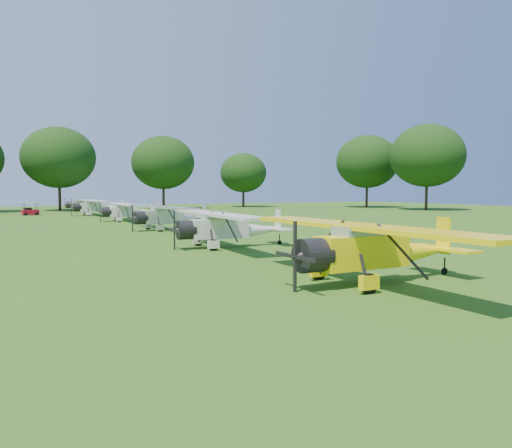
{
  "coord_description": "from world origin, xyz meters",
  "views": [
    {
      "loc": [
        -11.93,
        -25.46,
        3.31
      ],
      "look_at": [
        0.98,
        -1.46,
        1.4
      ],
      "focal_mm": 35.0,
      "sensor_mm": 36.0,
      "label": 1
    }
  ],
  "objects": [
    {
      "name": "ground",
      "position": [
        0.0,
        0.0,
        0.0
      ],
      "size": [
        160.0,
        160.0,
        0.0
      ],
      "primitive_type": "plane",
      "color": "#2C5B16",
      "rests_on": "ground"
    },
    {
      "name": "tree_belt",
      "position": [
        3.57,
        0.16,
        8.03
      ],
      "size": [
        137.36,
        130.27,
        14.52
      ],
      "color": "#2E2112",
      "rests_on": "ground"
    },
    {
      "name": "aircraft_2",
      "position": [
        0.0,
        -12.07,
        1.34
      ],
      "size": [
        7.28,
        11.56,
        2.29
      ],
      "rotation": [
        0.0,
        0.0,
        0.01
      ],
      "color": "yellow",
      "rests_on": "ground"
    },
    {
      "name": "aircraft_3",
      "position": [
        0.05,
        0.24,
        1.25
      ],
      "size": [
        6.84,
        10.88,
        2.14
      ],
      "rotation": [
        0.0,
        0.0,
        -0.05
      ],
      "color": "silver",
      "rests_on": "ground"
    },
    {
      "name": "aircraft_4",
      "position": [
        1.0,
        13.49,
        1.24
      ],
      "size": [
        6.77,
        10.78,
        2.12
      ],
      "rotation": [
        0.0,
        0.0,
        0.1
      ],
      "color": "silver",
      "rests_on": "ground"
    },
    {
      "name": "aircraft_5",
      "position": [
        0.96,
        26.33,
        1.16
      ],
      "size": [
        6.32,
        10.06,
        1.98
      ],
      "rotation": [
        0.0,
        0.0,
        -0.05
      ],
      "color": "silver",
      "rests_on": "ground"
    },
    {
      "name": "aircraft_6",
      "position": [
        0.23,
        39.45,
        1.25
      ],
      "size": [
        6.82,
        10.85,
        2.14
      ],
      "rotation": [
        0.0,
        0.0,
        0.04
      ],
      "color": "silver",
      "rests_on": "ground"
    },
    {
      "name": "aircraft_7",
      "position": [
        0.82,
        52.34,
        1.14
      ],
      "size": [
        6.29,
        9.96,
        1.95
      ],
      "rotation": [
        0.0,
        0.0,
        -0.16
      ],
      "color": "silver",
      "rests_on": "ground"
    },
    {
      "name": "golf_cart",
      "position": [
        -7.27,
        43.86,
        0.56
      ],
      "size": [
        2.13,
        1.53,
        1.66
      ],
      "rotation": [
        0.0,
        0.0,
        0.19
      ],
      "color": "#A20B1E",
      "rests_on": "ground"
    }
  ]
}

